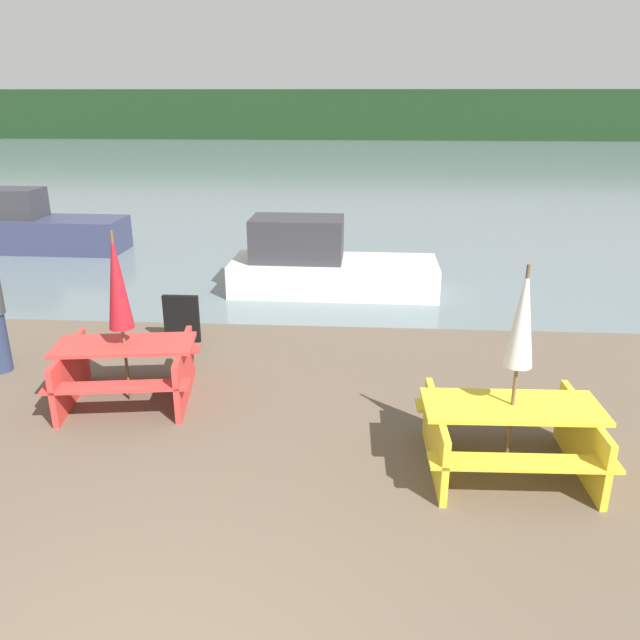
{
  "coord_description": "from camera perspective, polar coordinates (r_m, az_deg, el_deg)",
  "views": [
    {
      "loc": [
        1.4,
        -2.54,
        3.65
      ],
      "look_at": [
        0.88,
        5.13,
        0.85
      ],
      "focal_mm": 35.0,
      "sensor_mm": 36.0,
      "label": 1
    }
  ],
  "objects": [
    {
      "name": "picnic_table_yellow",
      "position": [
        6.67,
        16.93,
        -9.62
      ],
      "size": [
        1.79,
        1.43,
        0.74
      ],
      "rotation": [
        0.0,
        0.0,
        0.03
      ],
      "color": "yellow",
      "rests_on": "ground_plane"
    },
    {
      "name": "boat",
      "position": [
        12.11,
        0.32,
        5.02
      ],
      "size": [
        3.98,
        1.52,
        1.44
      ],
      "rotation": [
        0.0,
        0.0,
        -0.01
      ],
      "color": "silver",
      "rests_on": "water"
    },
    {
      "name": "far_treeline",
      "position": [
        54.74,
        2.5,
        18.24
      ],
      "size": [
        80.0,
        1.6,
        4.0
      ],
      "color": "#193319",
      "rests_on": "water"
    },
    {
      "name": "umbrella_crimson",
      "position": [
        7.76,
        -18.08,
        3.37
      ],
      "size": [
        0.3,
        0.3,
        2.17
      ],
      "color": "brown",
      "rests_on": "ground_plane"
    },
    {
      "name": "boat_second",
      "position": [
        16.97,
        -24.94,
        7.66
      ],
      "size": [
        4.29,
        1.37,
        1.51
      ],
      "rotation": [
        0.0,
        0.0,
        -0.02
      ],
      "color": "#333856",
      "rests_on": "water"
    },
    {
      "name": "umbrella_white",
      "position": [
        6.18,
        18.04,
        0.16
      ],
      "size": [
        0.28,
        0.28,
        2.18
      ],
      "color": "brown",
      "rests_on": "ground_plane"
    },
    {
      "name": "picnic_table_red",
      "position": [
        8.12,
        -17.26,
        -4.05
      ],
      "size": [
        1.85,
        1.6,
        0.77
      ],
      "rotation": [
        0.0,
        0.0,
        0.14
      ],
      "color": "red",
      "rests_on": "ground_plane"
    },
    {
      "name": "signboard",
      "position": [
        9.86,
        -12.54,
        0.12
      ],
      "size": [
        0.55,
        0.08,
        0.75
      ],
      "color": "black",
      "rests_on": "ground_plane"
    },
    {
      "name": "water",
      "position": [
        34.91,
        1.57,
        13.98
      ],
      "size": [
        60.0,
        50.0,
        0.0
      ],
      "color": "slate",
      "rests_on": "ground_plane"
    }
  ]
}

